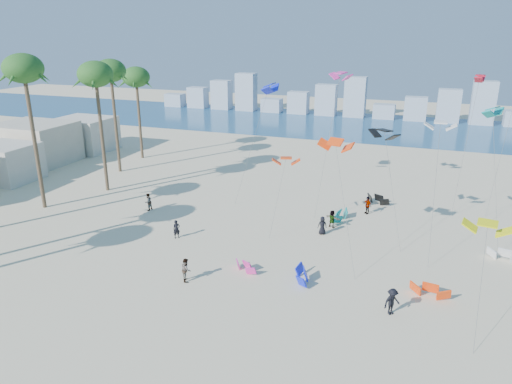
% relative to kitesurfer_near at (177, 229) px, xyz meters
% --- Properties ---
extents(ground, '(220.00, 220.00, 0.00)m').
position_rel_kitesurfer_near_xyz_m(ground, '(3.81, -13.93, -0.84)').
color(ground, beige).
rests_on(ground, ground).
extents(ocean, '(220.00, 220.00, 0.00)m').
position_rel_kitesurfer_near_xyz_m(ocean, '(3.81, 58.07, -0.84)').
color(ocean, navy).
rests_on(ocean, ground).
extents(kitesurfer_near, '(0.72, 0.72, 1.69)m').
position_rel_kitesurfer_near_xyz_m(kitesurfer_near, '(0.00, 0.00, 0.00)').
color(kitesurfer_near, black).
rests_on(kitesurfer_near, ground).
extents(kitesurfer_mid, '(1.03, 1.10, 1.80)m').
position_rel_kitesurfer_near_xyz_m(kitesurfer_mid, '(4.41, -6.48, 0.06)').
color(kitesurfer_mid, gray).
rests_on(kitesurfer_mid, ground).
extents(kitesurfers_far, '(39.08, 18.85, 1.87)m').
position_rel_kitesurfer_near_xyz_m(kitesurfers_far, '(12.83, 3.99, 0.05)').
color(kitesurfers_far, black).
rests_on(kitesurfers_far, ground).
extents(grounded_kites, '(21.83, 21.60, 0.92)m').
position_rel_kitesurfer_near_xyz_m(grounded_kites, '(16.93, 3.96, -0.41)').
color(grounded_kites, '#E1329E').
rests_on(grounded_kites, ground).
extents(flying_kites, '(27.74, 29.18, 18.50)m').
position_rel_kitesurfer_near_xyz_m(flying_kites, '(16.50, 9.37, 10.33)').
color(flying_kites, '#FE400D').
rests_on(flying_kites, ground).
extents(palm_row, '(8.12, 44.80, 15.66)m').
position_rel_kitesurfer_near_xyz_m(palm_row, '(-16.51, 2.23, 11.29)').
color(palm_row, brown).
rests_on(palm_row, ground).
extents(distant_skyline, '(85.00, 3.00, 8.40)m').
position_rel_kitesurfer_near_xyz_m(distant_skyline, '(2.63, 68.07, 2.24)').
color(distant_skyline, '#9EADBF').
rests_on(distant_skyline, ground).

